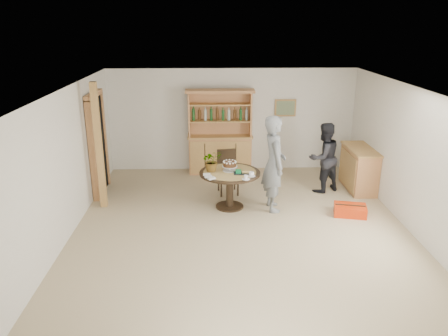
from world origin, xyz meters
The scene contains 17 objects.
ground centered at (0.00, 0.00, 0.00)m, with size 7.00×7.00×0.00m, color #C7B588.
room_shell centered at (0.00, 0.01, 1.74)m, with size 6.04×7.04×2.52m.
doorway centered at (-2.93, 2.00, 1.11)m, with size 0.13×1.10×2.18m.
pine_post centered at (-2.70, 1.20, 1.25)m, with size 0.12×0.12×2.50m, color tan.
hutch centered at (-0.30, 3.24, 0.69)m, with size 1.62×0.54×2.04m.
sideboard centered at (2.74, 2.00, 0.47)m, with size 0.54×1.26×0.94m.
dining_table centered at (-0.16, 1.07, 0.60)m, with size 1.20×1.20×0.76m.
dining_chair centered at (-0.17, 1.90, 0.54)m, with size 0.47×0.47×0.95m.
birthday_cake centered at (-0.16, 1.12, 0.88)m, with size 0.30×0.30×0.20m.
flower_vase centered at (-0.51, 1.12, 0.97)m, with size 0.38×0.33×0.42m, color #3F7233.
gift_tray centered at (0.05, 0.94, 0.79)m, with size 0.30×0.20×0.08m.
coffee_cup_a centered at (0.24, 0.79, 0.80)m, with size 0.15×0.15×0.09m.
coffee_cup_b centered at (0.12, 0.62, 0.79)m, with size 0.15×0.15×0.08m.
napkins centered at (-0.57, 0.75, 0.77)m, with size 0.24×0.33×0.03m.
teen_boy centered at (0.69, 0.97, 0.95)m, with size 0.69×0.45×1.89m, color slate.
adult_person centered at (1.90, 1.89, 0.77)m, with size 0.75×0.58×1.53m, color black.
red_suitcase centered at (2.14, 0.62, 0.10)m, with size 0.67×0.52×0.21m.
Camera 1 is at (-0.55, -7.00, 3.58)m, focal length 35.00 mm.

